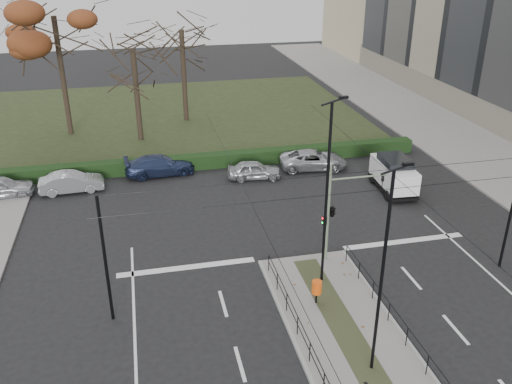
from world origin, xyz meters
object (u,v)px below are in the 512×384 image
at_px(parked_car_fourth, 313,160).
at_px(traffic_light, 334,209).
at_px(streetlamp_median_far, 327,194).
at_px(parked_car_second, 71,182).
at_px(parked_car_third, 160,165).
at_px(rust_tree, 54,16).
at_px(parked_car_first, 0,187).
at_px(bare_tree_center, 182,37).
at_px(parked_car_fifth, 254,170).
at_px(white_van, 394,173).
at_px(litter_bin, 317,288).
at_px(streetlamp_median_near, 383,273).
at_px(bare_tree_near, 133,55).

bearing_deg(parked_car_fourth, traffic_light, 172.49).
relative_size(streetlamp_median_far, parked_car_second, 2.21).
bearing_deg(traffic_light, parked_car_third, 120.43).
bearing_deg(rust_tree, parked_car_third, -56.90).
relative_size(parked_car_first, bare_tree_center, 0.38).
distance_m(parked_car_first, parked_car_third, 10.38).
relative_size(parked_car_second, parked_car_fifth, 1.10).
distance_m(parked_car_first, white_van, 25.59).
xyz_separation_m(litter_bin, parked_car_fourth, (5.03, 15.73, -0.29)).
bearing_deg(rust_tree, streetlamp_median_near, -66.95).
height_order(traffic_light, parked_car_third, traffic_light).
xyz_separation_m(traffic_light, streetlamp_median_near, (-1.20, -7.97, 1.51)).
relative_size(litter_bin, rust_tree, 0.09).
relative_size(litter_bin, parked_car_third, 0.24).
bearing_deg(parked_car_fourth, parked_car_third, 89.79).
distance_m(streetlamp_median_near, bare_tree_near, 30.29).
bearing_deg(white_van, parked_car_third, 157.58).
bearing_deg(parked_car_first, rust_tree, -19.90).
xyz_separation_m(streetlamp_median_far, bare_tree_near, (-7.92, 23.02, 2.26)).
xyz_separation_m(parked_car_second, rust_tree, (-1.07, 12.29, 9.09)).
distance_m(rust_tree, bare_tree_near, 7.07).
relative_size(streetlamp_median_far, bare_tree_near, 0.91).
xyz_separation_m(bare_tree_center, parked_car_fifth, (3.21, -14.55, -6.95)).
height_order(litter_bin, white_van, white_van).
height_order(traffic_light, parked_car_first, traffic_light).
distance_m(bare_tree_center, bare_tree_near, 6.37).
height_order(traffic_light, litter_bin, traffic_light).
relative_size(litter_bin, parked_car_fourth, 0.24).
height_order(litter_bin, parked_car_fourth, parked_car_fourth).
relative_size(litter_bin, bare_tree_center, 0.11).
bearing_deg(parked_car_third, parked_car_second, 101.32).
bearing_deg(rust_tree, bare_tree_near, -26.68).
bearing_deg(streetlamp_median_near, parked_car_fourth, 78.09).
bearing_deg(bare_tree_center, parked_car_third, -104.37).
bearing_deg(streetlamp_median_far, litter_bin, -117.12).
bearing_deg(rust_tree, streetlamp_median_far, -62.09).
xyz_separation_m(streetlamp_median_near, white_van, (8.18, 15.30, -3.22)).
height_order(parked_car_second, white_van, white_van).
bearing_deg(bare_tree_center, parked_car_fourth, -60.34).
relative_size(litter_bin, parked_car_first, 0.28).
bearing_deg(parked_car_first, parked_car_third, -85.90).
height_order(litter_bin, streetlamp_median_far, streetlamp_median_far).
xyz_separation_m(streetlamp_median_far, parked_car_third, (-6.82, 15.32, -4.05)).
height_order(streetlamp_median_near, streetlamp_median_far, streetlamp_median_far).
xyz_separation_m(litter_bin, parked_car_third, (-5.94, 17.03, -0.26)).
xyz_separation_m(parked_car_second, bare_tree_center, (9.03, 14.05, 6.90)).
bearing_deg(rust_tree, traffic_light, -58.37).
distance_m(streetlamp_median_far, rust_tree, 29.78).
bearing_deg(parked_car_first, white_van, -104.91).
relative_size(rust_tree, parked_car_fifth, 3.42).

